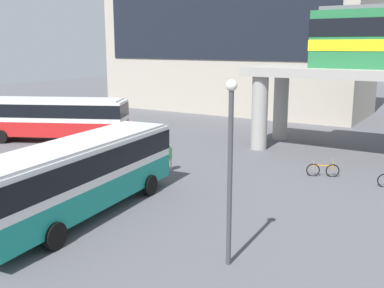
{
  "coord_description": "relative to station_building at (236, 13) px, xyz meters",
  "views": [
    {
      "loc": [
        14.02,
        -15.01,
        7.1
      ],
      "look_at": [
        2.22,
        4.12,
        2.2
      ],
      "focal_mm": 42.51,
      "sensor_mm": 36.0,
      "label": 1
    }
  ],
  "objects": [
    {
      "name": "bus_secondary",
      "position": [
        -3.8,
        -22.88,
        -8.51
      ],
      "size": [
        11.05,
        7.07,
        3.22
      ],
      "color": "red",
      "rests_on": "ground_plane"
    },
    {
      "name": "bus_main",
      "position": [
        9.2,
        -32.93,
        -8.51
      ],
      "size": [
        3.75,
        11.25,
        3.22
      ],
      "color": "teal",
      "rests_on": "ground_plane"
    },
    {
      "name": "ground_plane",
      "position": [
        8.76,
        -21.05,
        -10.5
      ],
      "size": [
        120.0,
        120.0,
        0.0
      ],
      "primitive_type": "plane",
      "color": "#515156"
    },
    {
      "name": "pedestrian_by_bike_rack",
      "position": [
        8.37,
        -25.25,
        -9.75
      ],
      "size": [
        0.48,
        0.43,
        1.61
      ],
      "color": "gray",
      "rests_on": "ground_plane"
    },
    {
      "name": "station_building",
      "position": [
        0.0,
        0.0,
        0.0
      ],
      "size": [
        28.18,
        10.9,
        21.0
      ],
      "color": "#B2A899",
      "rests_on": "ground_plane"
    },
    {
      "name": "bicycle_orange",
      "position": [
        16.24,
        -21.71,
        -10.14
      ],
      "size": [
        1.66,
        0.79,
        1.04
      ],
      "color": "black",
      "rests_on": "ground_plane"
    },
    {
      "name": "lamp_post",
      "position": [
        16.52,
        -33.62,
        -6.9
      ],
      "size": [
        0.36,
        0.36,
        6.08
      ],
      "color": "#3F3F44",
      "rests_on": "ground_plane"
    }
  ]
}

